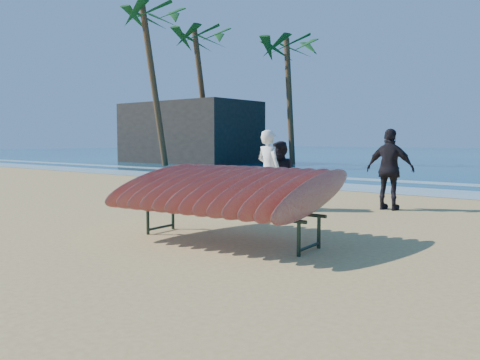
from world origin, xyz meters
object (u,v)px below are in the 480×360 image
at_px(building, 189,133).
at_px(person_dark_a, 281,175).
at_px(palm_left, 153,19).
at_px(person_white, 269,170).
at_px(palm_right, 202,40).
at_px(palm_mid, 290,49).
at_px(surfboard_rack, 227,189).
at_px(person_dark_b, 390,169).

bearing_deg(building, person_dark_a, -40.35).
bearing_deg(palm_left, person_white, -33.76).
bearing_deg(person_dark_a, building, 141.29).
distance_m(person_dark_a, palm_right, 23.73).
relative_size(person_dark_a, palm_mid, 0.20).
bearing_deg(palm_mid, surfboard_rack, -58.80).
bearing_deg(person_white, building, -30.43).
distance_m(surfboard_rack, person_dark_a, 3.94).
relative_size(surfboard_rack, person_dark_a, 2.08).
relative_size(person_dark_a, person_dark_b, 0.84).
bearing_deg(palm_mid, palm_right, -154.41).
height_order(surfboard_rack, person_dark_a, person_dark_a).
bearing_deg(person_dark_b, palm_left, -29.85).
height_order(person_white, palm_left, palm_left).
distance_m(person_dark_a, person_dark_b, 2.56).
relative_size(person_white, person_dark_a, 1.16).
relative_size(palm_left, palm_right, 1.05).
distance_m(person_white, person_dark_b, 2.86).
relative_size(person_dark_b, palm_mid, 0.23).
relative_size(palm_mid, palm_right, 0.91).
bearing_deg(person_white, palm_right, -32.26).
height_order(building, palm_left, palm_left).
xyz_separation_m(building, palm_mid, (7.66, 1.40, 5.26)).
xyz_separation_m(person_dark_b, building, (-21.13, 14.68, 1.18)).
distance_m(building, palm_mid, 9.39).
bearing_deg(surfboard_rack, person_dark_a, 107.07).
bearing_deg(person_white, palm_mid, -47.12).
bearing_deg(person_dark_b, palm_mid, -53.87).
distance_m(surfboard_rack, person_white, 3.71).
bearing_deg(palm_left, surfboard_rack, -38.56).
xyz_separation_m(surfboard_rack, building, (-20.56, 19.89, 1.29)).
height_order(person_dark_b, palm_mid, palm_mid).
xyz_separation_m(person_dark_a, palm_left, (-16.33, 10.51, 7.92)).
bearing_deg(person_dark_b, palm_right, -39.70).
distance_m(building, palm_left, 9.15).
distance_m(surfboard_rack, palm_right, 27.15).
distance_m(palm_left, palm_right, 4.63).
xyz_separation_m(person_dark_a, palm_mid, (-11.44, 17.63, 6.59)).
distance_m(person_dark_b, palm_left, 21.86).
bearing_deg(person_dark_a, surfboard_rack, -66.68).
xyz_separation_m(building, palm_left, (2.77, -5.71, 6.59)).
height_order(person_dark_a, building, building).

